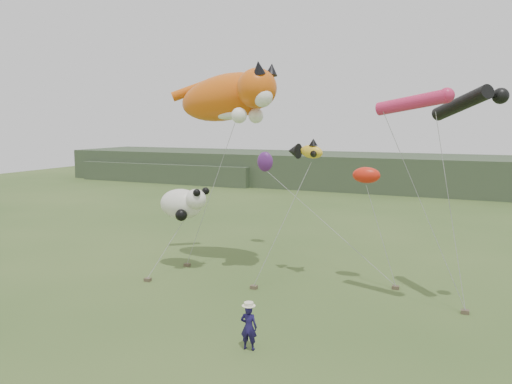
{
  "coord_description": "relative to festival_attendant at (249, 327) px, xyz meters",
  "views": [
    {
      "loc": [
        7.46,
        -15.78,
        7.77
      ],
      "look_at": [
        -0.78,
        3.0,
        4.94
      ],
      "focal_mm": 35.0,
      "sensor_mm": 36.0,
      "label": 1
    }
  ],
  "objects": [
    {
      "name": "festival_attendant",
      "position": [
        0.0,
        0.0,
        0.0
      ],
      "size": [
        0.63,
        0.46,
        1.61
      ],
      "primitive_type": "imported",
      "rotation": [
        0.0,
        0.0,
        3.28
      ],
      "color": "#191246",
      "rests_on": "ground"
    },
    {
      "name": "fish_kite",
      "position": [
        -0.79,
        8.34,
        5.63
      ],
      "size": [
        2.06,
        1.36,
        1.02
      ],
      "color": "yellow",
      "rests_on": "ground"
    },
    {
      "name": "ground",
      "position": [
        -0.65,
        0.9,
        -0.8
      ],
      "size": [
        120.0,
        120.0,
        0.0
      ],
      "primitive_type": "plane",
      "color": "#385123",
      "rests_on": "ground"
    },
    {
      "name": "misc_kites",
      "position": [
        -1.66,
        11.36,
        4.56
      ],
      "size": [
        8.43,
        5.61,
        1.24
      ],
      "color": "red",
      "rests_on": "ground"
    },
    {
      "name": "cat_kite",
      "position": [
        -4.87,
        8.77,
        8.37
      ],
      "size": [
        7.07,
        3.78,
        3.27
      ],
      "color": "#DA5A0E",
      "rests_on": "ground"
    },
    {
      "name": "headland",
      "position": [
        -3.77,
        45.59,
        1.12
      ],
      "size": [
        90.0,
        13.0,
        4.0
      ],
      "color": "#2D3D28",
      "rests_on": "ground"
    },
    {
      "name": "tube_kites",
      "position": [
        5.6,
        6.79,
        7.82
      ],
      "size": [
        5.08,
        3.32,
        1.37
      ],
      "color": "black",
      "rests_on": "ground"
    },
    {
      "name": "panda_kite",
      "position": [
        -7.24,
        7.5,
        2.74
      ],
      "size": [
        2.84,
        1.83,
        1.76
      ],
      "color": "white",
      "rests_on": "ground"
    },
    {
      "name": "sandbag_anchors",
      "position": [
        -1.38,
        6.74,
        -0.72
      ],
      "size": [
        14.83,
        3.99,
        0.16
      ],
      "color": "brown",
      "rests_on": "ground"
    }
  ]
}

